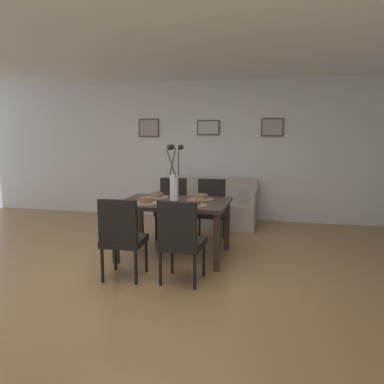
{
  "coord_description": "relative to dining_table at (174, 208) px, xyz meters",
  "views": [
    {
      "loc": [
        1.48,
        -3.83,
        1.59
      ],
      "look_at": [
        0.36,
        0.97,
        0.84
      ],
      "focal_mm": 35.05,
      "sensor_mm": 36.0,
      "label": 1
    }
  ],
  "objects": [
    {
      "name": "ground_plane",
      "position": [
        -0.16,
        -0.8,
        -0.65
      ],
      "size": [
        9.0,
        9.0,
        0.0
      ],
      "primitive_type": "plane",
      "color": "olive"
    },
    {
      "name": "back_wall_panel",
      "position": [
        -0.16,
        2.45,
        0.65
      ],
      "size": [
        9.0,
        0.1,
        2.6
      ],
      "primitive_type": "cube",
      "color": "silver",
      "rests_on": "ground"
    },
    {
      "name": "ceiling_panel",
      "position": [
        -0.16,
        -0.4,
        1.99
      ],
      "size": [
        9.0,
        7.2,
        0.08
      ],
      "primitive_type": "cube",
      "color": "white"
    },
    {
      "name": "dining_table",
      "position": [
        0.0,
        0.0,
        0.0
      ],
      "size": [
        1.4,
        0.99,
        0.74
      ],
      "color": "#33261E",
      "rests_on": "ground"
    },
    {
      "name": "dining_chair_near_left",
      "position": [
        -0.34,
        -0.93,
        -0.14
      ],
      "size": [
        0.46,
        0.46,
        0.92
      ],
      "color": "black",
      "rests_on": "ground"
    },
    {
      "name": "dining_chair_near_right",
      "position": [
        -0.3,
        0.92,
        -0.14
      ],
      "size": [
        0.46,
        0.46,
        0.92
      ],
      "color": "black",
      "rests_on": "ground"
    },
    {
      "name": "dining_chair_far_left",
      "position": [
        0.32,
        -0.89,
        -0.14
      ],
      "size": [
        0.46,
        0.46,
        0.92
      ],
      "color": "black",
      "rests_on": "ground"
    },
    {
      "name": "dining_chair_far_right",
      "position": [
        0.32,
        0.91,
        -0.14
      ],
      "size": [
        0.45,
        0.45,
        0.92
      ],
      "color": "black",
      "rests_on": "ground"
    },
    {
      "name": "centerpiece_vase",
      "position": [
        0.0,
        0.0,
        0.37
      ],
      "size": [
        0.21,
        0.23,
        0.73
      ],
      "color": "silver",
      "rests_on": "dining_table"
    },
    {
      "name": "placemat_near_left",
      "position": [
        -0.32,
        -0.22,
        0.09
      ],
      "size": [
        0.32,
        0.32,
        0.01
      ],
      "primitive_type": "cylinder",
      "color": "#7F705B",
      "rests_on": "dining_table"
    },
    {
      "name": "bowl_near_left",
      "position": [
        -0.32,
        -0.22,
        0.13
      ],
      "size": [
        0.17,
        0.17,
        0.07
      ],
      "color": "brown",
      "rests_on": "dining_table"
    },
    {
      "name": "placemat_near_right",
      "position": [
        -0.32,
        0.22,
        0.09
      ],
      "size": [
        0.32,
        0.32,
        0.01
      ],
      "primitive_type": "cylinder",
      "color": "#7F705B",
      "rests_on": "dining_table"
    },
    {
      "name": "bowl_near_right",
      "position": [
        -0.32,
        0.22,
        0.13
      ],
      "size": [
        0.17,
        0.17,
        0.07
      ],
      "color": "brown",
      "rests_on": "dining_table"
    },
    {
      "name": "placemat_far_left",
      "position": [
        0.31,
        -0.22,
        0.09
      ],
      "size": [
        0.32,
        0.32,
        0.01
      ],
      "primitive_type": "cylinder",
      "color": "#7F705B",
      "rests_on": "dining_table"
    },
    {
      "name": "bowl_far_left",
      "position": [
        0.31,
        -0.22,
        0.13
      ],
      "size": [
        0.17,
        0.17,
        0.07
      ],
      "color": "brown",
      "rests_on": "dining_table"
    },
    {
      "name": "placemat_far_right",
      "position": [
        0.31,
        0.22,
        0.09
      ],
      "size": [
        0.32,
        0.32,
        0.01
      ],
      "primitive_type": "cylinder",
      "color": "#7F705B",
      "rests_on": "dining_table"
    },
    {
      "name": "bowl_far_right",
      "position": [
        0.31,
        0.22,
        0.13
      ],
      "size": [
        0.17,
        0.17,
        0.07
      ],
      "color": "brown",
      "rests_on": "dining_table"
    },
    {
      "name": "sofa",
      "position": [
        0.07,
        1.9,
        -0.37
      ],
      "size": [
        1.76,
        0.84,
        0.8
      ],
      "color": "#A89E8E",
      "rests_on": "ground"
    },
    {
      "name": "framed_picture_left",
      "position": [
        -1.18,
        2.38,
        1.08
      ],
      "size": [
        0.42,
        0.03,
        0.35
      ],
      "color": "#473828"
    },
    {
      "name": "framed_picture_center",
      "position": [
        -0.0,
        2.38,
        1.08
      ],
      "size": [
        0.42,
        0.03,
        0.28
      ],
      "color": "#473828"
    },
    {
      "name": "framed_picture_right",
      "position": [
        1.18,
        2.38,
        1.08
      ],
      "size": [
        0.4,
        0.03,
        0.33
      ],
      "color": "#473828"
    }
  ]
}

